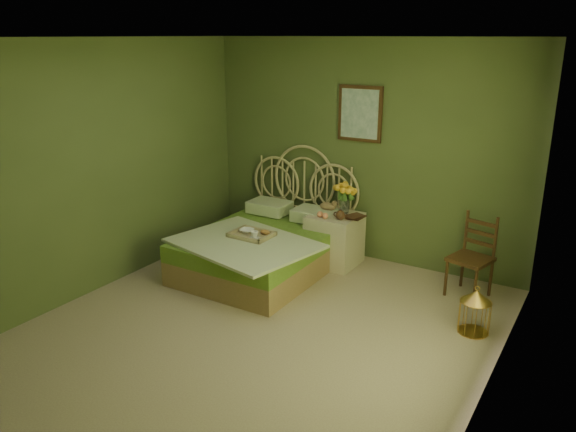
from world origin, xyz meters
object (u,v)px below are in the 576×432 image
Objects in this scene: birdcage at (475,312)px; bed at (265,245)px; nightstand at (335,234)px; chair at (473,251)px.

bed is at bearing 174.46° from birdcage.
bed is 2.47m from birdcage.
nightstand reaches higher than birdcage.
chair reaches higher than birdcage.
birdcage is (0.25, -0.82, -0.27)m from chair.
chair is 2.05× the size of birdcage.
birdcage is (1.84, -0.81, -0.16)m from nightstand.
birdcage is (2.45, -0.24, -0.08)m from bed.
birdcage is at bearing -58.49° from chair.
nightstand is at bearing -165.08° from chair.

